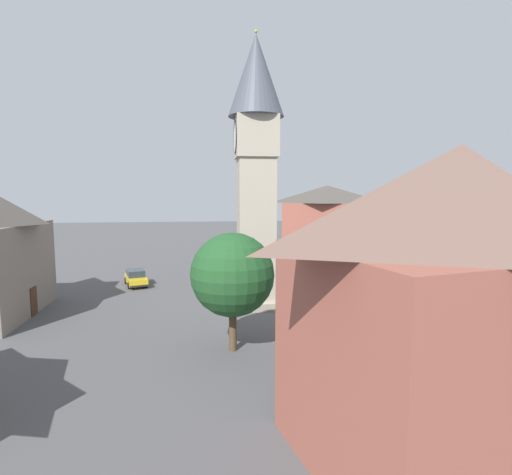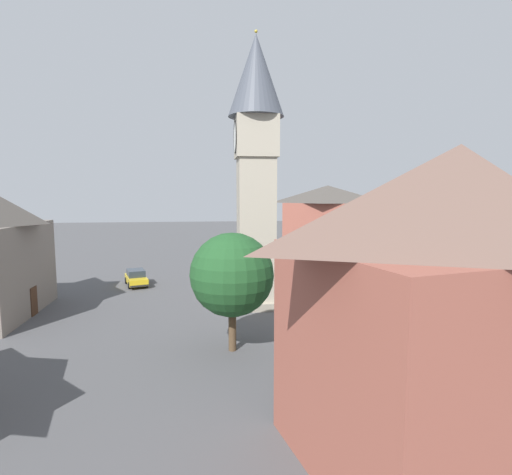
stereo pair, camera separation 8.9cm
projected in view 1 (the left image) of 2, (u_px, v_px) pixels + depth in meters
name	position (u px, v px, depth m)	size (l,w,h in m)	color
ground_plane	(256.00, 306.00, 31.83)	(200.00, 200.00, 0.00)	#4C4C4F
clock_tower	(256.00, 149.00, 30.50)	(4.23, 4.23, 20.99)	gray
car_blue_kerb	(360.00, 301.00, 30.44)	(4.23, 3.97, 1.53)	white
car_silver_kerb	(136.00, 278.00, 38.95)	(4.44, 2.83, 1.53)	gold
car_red_corner	(302.00, 273.00, 41.43)	(4.05, 4.16, 1.53)	silver
pedestrian	(355.00, 286.00, 34.28)	(0.39, 0.48, 1.69)	black
tree	(232.00, 275.00, 22.33)	(4.72, 4.72, 6.76)	brown
building_shop_left	(327.00, 223.00, 52.91)	(10.38, 12.44, 10.01)	#995142
building_corner_back	(454.00, 302.00, 13.17)	(9.56, 11.64, 10.45)	#995142
road_sign	(220.00, 274.00, 34.91)	(0.60, 0.07, 2.80)	gray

